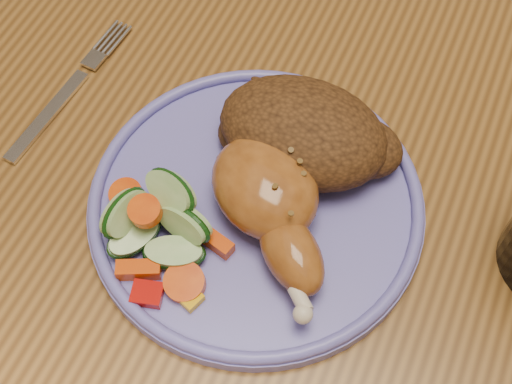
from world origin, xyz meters
TOP-DOWN VIEW (x-y plane):
  - dining_table at (0.00, 0.00)m, footprint 0.90×1.40m
  - plate at (-0.08, -0.06)m, footprint 0.26×0.26m
  - plate_rim at (-0.08, -0.06)m, footprint 0.26×0.26m
  - chicken_leg at (-0.07, -0.06)m, footprint 0.14×0.15m
  - rice_pilaf at (-0.07, 0.00)m, footprint 0.15×0.10m
  - vegetable_pile at (-0.14, -0.11)m, footprint 0.11×0.11m
  - fork at (-0.28, -0.02)m, footprint 0.03×0.15m

SIDE VIEW (x-z plane):
  - dining_table at x=0.00m, z-range 0.29..1.04m
  - fork at x=-0.28m, z-range 0.75..0.76m
  - plate at x=-0.08m, z-range 0.75..0.76m
  - plate_rim at x=-0.08m, z-range 0.76..0.77m
  - vegetable_pile at x=-0.14m, z-range 0.75..0.80m
  - rice_pilaf at x=-0.07m, z-range 0.76..0.82m
  - chicken_leg at x=-0.07m, z-range 0.76..0.81m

